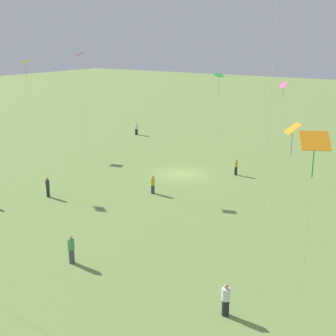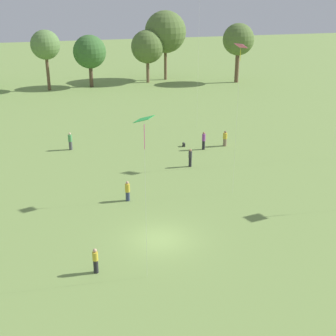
# 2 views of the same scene
# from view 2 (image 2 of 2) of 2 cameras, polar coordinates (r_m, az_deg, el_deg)

# --- Properties ---
(ground_plane) EXTENTS (240.00, 240.00, 0.00)m
(ground_plane) POSITION_cam_2_polar(r_m,az_deg,el_deg) (32.48, -0.89, -8.69)
(ground_plane) COLOR #7A994C
(tree_2) EXTENTS (4.63, 4.63, 9.54)m
(tree_2) POSITION_cam_2_polar(r_m,az_deg,el_deg) (78.64, -14.73, 14.29)
(tree_2) COLOR brown
(tree_2) RESTS_ON ground_plane
(tree_3) EXTENTS (5.41, 5.41, 8.50)m
(tree_3) POSITION_cam_2_polar(r_m,az_deg,el_deg) (80.03, -9.53, 13.78)
(tree_3) COLOR brown
(tree_3) RESTS_ON ground_plane
(tree_4) EXTENTS (5.64, 5.64, 8.95)m
(tree_4) POSITION_cam_2_polar(r_m,az_deg,el_deg) (82.74, -2.52, 14.54)
(tree_4) COLOR brown
(tree_4) RESTS_ON ground_plane
(tree_5) EXTENTS (7.24, 7.24, 11.95)m
(tree_5) POSITION_cam_2_polar(r_m,az_deg,el_deg) (84.95, -0.32, 16.25)
(tree_5) COLOR brown
(tree_5) RESTS_ON ground_plane
(tree_6) EXTENTS (5.37, 5.37, 10.02)m
(tree_6) POSITION_cam_2_polar(r_m,az_deg,el_deg) (83.46, 8.58, 15.20)
(tree_6) COLOR brown
(tree_6) RESTS_ON ground_plane
(person_0) EXTENTS (0.47, 0.47, 1.66)m
(person_0) POSITION_cam_2_polar(r_m,az_deg,el_deg) (29.02, -8.83, -11.10)
(person_0) COLOR #232328
(person_0) RESTS_ON ground_plane
(person_1) EXTENTS (0.43, 0.43, 1.77)m
(person_1) POSITION_cam_2_polar(r_m,az_deg,el_deg) (44.50, 2.73, 1.27)
(person_1) COLOR #232328
(person_1) RESTS_ON ground_plane
(person_3) EXTENTS (0.44, 0.44, 1.69)m
(person_3) POSITION_cam_2_polar(r_m,az_deg,el_deg) (37.68, -4.96, -2.82)
(person_3) COLOR #333D5B
(person_3) RESTS_ON ground_plane
(person_4) EXTENTS (0.58, 0.58, 1.86)m
(person_4) POSITION_cam_2_polar(r_m,az_deg,el_deg) (50.07, -11.83, 3.21)
(person_4) COLOR #4C4C51
(person_4) RESTS_ON ground_plane
(person_5) EXTENTS (0.52, 0.52, 1.68)m
(person_5) POSITION_cam_2_polar(r_m,az_deg,el_deg) (50.56, 6.96, 3.57)
(person_5) COLOR #847056
(person_5) RESTS_ON ground_plane
(person_6) EXTENTS (0.37, 0.37, 1.92)m
(person_6) POSITION_cam_2_polar(r_m,az_deg,el_deg) (49.22, 4.37, 3.35)
(person_6) COLOR #232328
(person_6) RESTS_ON ground_plane
(kite_1) EXTENTS (1.01, 1.03, 12.21)m
(kite_1) POSITION_cam_2_polar(r_m,az_deg,el_deg) (36.46, 8.82, 13.51)
(kite_1) COLOR #E54C99
(kite_1) RESTS_ON ground_plane
(kite_8) EXTENTS (1.24, 1.24, 9.95)m
(kite_8) POSITION_cam_2_polar(r_m,az_deg,el_deg) (24.63, -2.92, 5.14)
(kite_8) COLOR green
(kite_8) RESTS_ON ground_plane
(picnic_bag_0) EXTENTS (0.19, 0.44, 0.40)m
(picnic_bag_0) POSITION_cam_2_polar(r_m,az_deg,el_deg) (50.24, 1.94, 2.86)
(picnic_bag_0) COLOR #262628
(picnic_bag_0) RESTS_ON ground_plane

